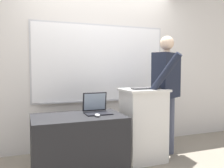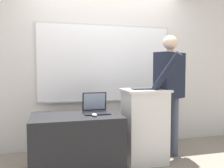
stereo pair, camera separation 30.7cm
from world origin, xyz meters
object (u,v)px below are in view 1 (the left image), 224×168
(lectern_podium, at_px, (143,125))
(computer_mouse_by_laptop, at_px, (97,115))
(wireless_keyboard, at_px, (146,89))
(person_presenter, at_px, (167,86))
(side_desk, at_px, (78,145))
(laptop, at_px, (96,108))
(computer_mouse_by_keyboard, at_px, (161,87))

(lectern_podium, bearing_deg, computer_mouse_by_laptop, -161.21)
(wireless_keyboard, bearing_deg, person_presenter, 13.54)
(side_desk, relative_size, person_presenter, 0.62)
(computer_mouse_by_laptop, bearing_deg, side_desk, 144.64)
(lectern_podium, distance_m, laptop, 0.73)
(laptop, bearing_deg, computer_mouse_by_laptop, -103.73)
(person_presenter, bearing_deg, wireless_keyboard, 163.92)
(person_presenter, height_order, computer_mouse_by_keyboard, person_presenter)
(lectern_podium, distance_m, side_desk, 0.94)
(lectern_podium, xyz_separation_m, wireless_keyboard, (0.01, -0.06, 0.50))
(side_desk, distance_m, person_presenter, 1.47)
(side_desk, xyz_separation_m, computer_mouse_by_keyboard, (1.17, 0.06, 0.65))
(lectern_podium, height_order, laptop, lectern_podium)
(lectern_podium, relative_size, wireless_keyboard, 2.39)
(laptop, bearing_deg, person_presenter, 2.98)
(laptop, xyz_separation_m, wireless_keyboard, (0.69, -0.03, 0.22))
(side_desk, relative_size, computer_mouse_by_keyboard, 10.69)
(side_desk, bearing_deg, laptop, 18.12)
(laptop, distance_m, computer_mouse_by_keyboard, 0.94)
(wireless_keyboard, relative_size, computer_mouse_by_laptop, 4.11)
(computer_mouse_by_laptop, height_order, computer_mouse_by_keyboard, computer_mouse_by_keyboard)
(lectern_podium, height_order, computer_mouse_by_keyboard, computer_mouse_by_keyboard)
(computer_mouse_by_keyboard, bearing_deg, laptop, 178.45)
(laptop, distance_m, computer_mouse_by_laptop, 0.23)
(lectern_podium, distance_m, wireless_keyboard, 0.50)
(person_presenter, xyz_separation_m, computer_mouse_by_laptop, (-1.11, -0.28, -0.29))
(lectern_podium, xyz_separation_m, computer_mouse_by_laptop, (-0.73, -0.25, 0.23))
(person_presenter, xyz_separation_m, computer_mouse_by_keyboard, (-0.14, -0.08, -0.01))
(person_presenter, height_order, computer_mouse_by_laptop, person_presenter)
(laptop, xyz_separation_m, computer_mouse_by_keyboard, (0.92, -0.02, 0.23))
(computer_mouse_by_keyboard, bearing_deg, wireless_keyboard, -177.58)
(laptop, height_order, computer_mouse_by_keyboard, computer_mouse_by_keyboard)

